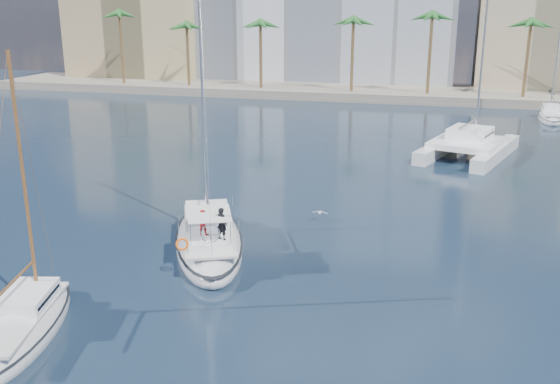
# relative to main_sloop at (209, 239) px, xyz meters

# --- Properties ---
(ground) EXTENTS (160.00, 160.00, 0.00)m
(ground) POSITION_rel_main_sloop_xyz_m (3.75, 0.03, -0.52)
(ground) COLOR black
(ground) RESTS_ON ground
(quay) EXTENTS (120.00, 14.00, 1.20)m
(quay) POSITION_rel_main_sloop_xyz_m (3.75, 61.03, 0.08)
(quay) COLOR gray
(quay) RESTS_ON ground
(building_tan_left) EXTENTS (22.00, 14.00, 22.00)m
(building_tan_left) POSITION_rel_main_sloop_xyz_m (-38.25, 69.03, 10.48)
(building_tan_left) COLOR tan
(building_tan_left) RESTS_ON ground
(building_beige) EXTENTS (20.00, 14.00, 20.00)m
(building_beige) POSITION_rel_main_sloop_xyz_m (25.75, 70.03, 9.48)
(building_beige) COLOR beige
(building_beige) RESTS_ON ground
(palm_left) EXTENTS (3.60, 3.60, 12.30)m
(palm_left) POSITION_rel_main_sloop_xyz_m (-30.25, 57.03, 9.76)
(palm_left) COLOR brown
(palm_left) RESTS_ON ground
(palm_centre) EXTENTS (3.60, 3.60, 12.30)m
(palm_centre) POSITION_rel_main_sloop_xyz_m (3.75, 57.03, 9.76)
(palm_centre) COLOR brown
(palm_centre) RESTS_ON ground
(main_sloop) EXTENTS (7.77, 11.77, 16.74)m
(main_sloop) POSITION_rel_main_sloop_xyz_m (0.00, 0.00, 0.00)
(main_sloop) COLOR silver
(main_sloop) RESTS_ON ground
(small_sloop) EXTENTS (4.51, 8.62, 11.83)m
(small_sloop) POSITION_rel_main_sloop_xyz_m (-3.76, -10.74, -0.09)
(small_sloop) COLOR silver
(small_sloop) RESTS_ON ground
(catamaran) EXTENTS (9.22, 13.13, 17.37)m
(catamaran) POSITION_rel_main_sloop_xyz_m (14.13, 26.07, 0.62)
(catamaran) COLOR silver
(catamaran) RESTS_ON ground
(seagull) EXTENTS (1.01, 0.43, 0.19)m
(seagull) POSITION_rel_main_sloop_xyz_m (4.99, 5.86, 0.06)
(seagull) COLOR silver
(seagull) RESTS_ON ground
(moored_yacht_a) EXTENTS (3.37, 9.52, 11.90)m
(moored_yacht_a) POSITION_rel_main_sloop_xyz_m (23.75, 47.03, -0.52)
(moored_yacht_a) COLOR silver
(moored_yacht_a) RESTS_ON ground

